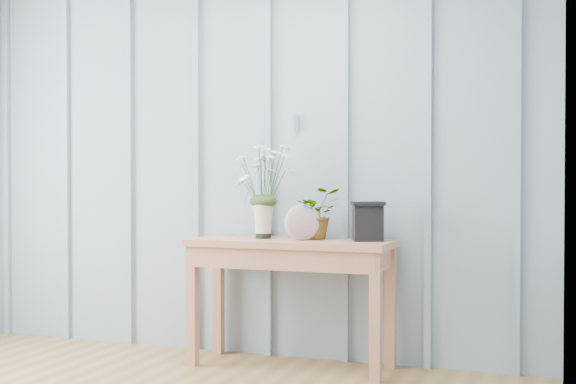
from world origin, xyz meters
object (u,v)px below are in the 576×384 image
at_px(felt_disc_vessel, 302,222).
at_px(daisy_vase, 263,178).
at_px(sideboard, 291,259).
at_px(carved_box, 368,221).

bearing_deg(felt_disc_vessel, daisy_vase, 134.11).
distance_m(sideboard, carved_box, 0.51).
bearing_deg(sideboard, carved_box, 5.88).
relative_size(sideboard, daisy_vase, 2.09).
relative_size(daisy_vase, felt_disc_vessel, 2.75).
xyz_separation_m(daisy_vase, felt_disc_vessel, (0.27, -0.06, -0.26)).
relative_size(sideboard, carved_box, 5.31).
bearing_deg(daisy_vase, sideboard, -6.24).
height_order(daisy_vase, felt_disc_vessel, daisy_vase).
distance_m(sideboard, felt_disc_vessel, 0.24).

